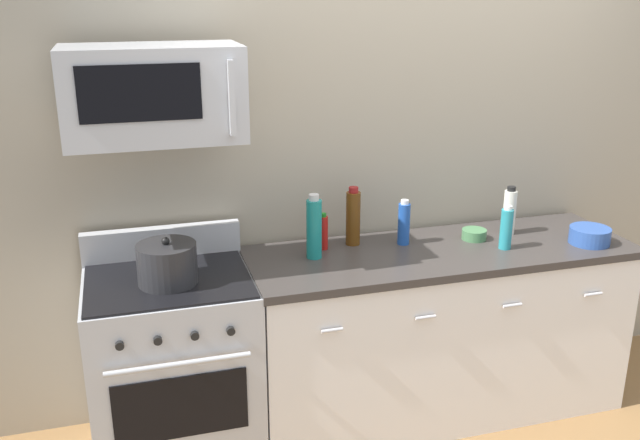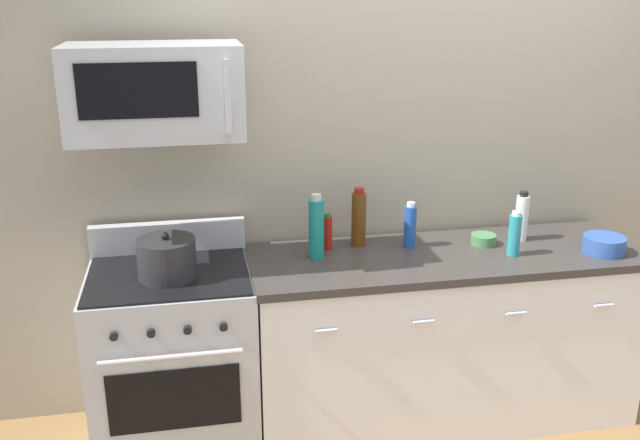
{
  "view_description": "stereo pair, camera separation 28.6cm",
  "coord_description": "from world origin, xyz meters",
  "px_view_note": "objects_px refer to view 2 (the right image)",
  "views": [
    {
      "loc": [
        -1.51,
        -2.99,
        2.19
      ],
      "look_at": [
        -0.66,
        -0.05,
        1.15
      ],
      "focal_mm": 39.19,
      "sensor_mm": 36.0,
      "label": 1
    },
    {
      "loc": [
        -1.24,
        -3.06,
        2.19
      ],
      "look_at": [
        -0.66,
        -0.05,
        1.15
      ],
      "focal_mm": 39.19,
      "sensor_mm": 36.0,
      "label": 2
    }
  ],
  "objects_px": {
    "bottle_sparkling_teal": "(316,228)",
    "bottle_wine_amber": "(359,218)",
    "bottle_vinegar_white": "(522,217)",
    "bowl_green_glaze": "(483,239)",
    "bottle_hot_sauce_red": "(328,232)",
    "bowl_blue_mixing": "(604,244)",
    "stockpot": "(167,258)",
    "bottle_dish_soap": "(514,234)",
    "microwave": "(155,91)",
    "range_oven": "(175,359)",
    "bottle_soda_blue": "(410,226)"
  },
  "relations": [
    {
      "from": "bowl_green_glaze",
      "to": "bottle_wine_amber",
      "type": "bearing_deg",
      "value": 170.19
    },
    {
      "from": "bowl_blue_mixing",
      "to": "bowl_green_glaze",
      "type": "bearing_deg",
      "value": 157.73
    },
    {
      "from": "bottle_hot_sauce_red",
      "to": "bowl_blue_mixing",
      "type": "distance_m",
      "value": 1.37
    },
    {
      "from": "bottle_sparkling_teal",
      "to": "bowl_blue_mixing",
      "type": "height_order",
      "value": "bottle_sparkling_teal"
    },
    {
      "from": "bottle_wine_amber",
      "to": "bowl_green_glaze",
      "type": "bearing_deg",
      "value": -9.81
    },
    {
      "from": "bottle_soda_blue",
      "to": "bottle_vinegar_white",
      "type": "xyz_separation_m",
      "value": [
        0.6,
        -0.01,
        0.01
      ]
    },
    {
      "from": "range_oven",
      "to": "bottle_wine_amber",
      "type": "xyz_separation_m",
      "value": [
        0.95,
        0.19,
        0.6
      ]
    },
    {
      "from": "microwave",
      "to": "bowl_green_glaze",
      "type": "relative_size",
      "value": 5.81
    },
    {
      "from": "bottle_wine_amber",
      "to": "bowl_green_glaze",
      "type": "distance_m",
      "value": 0.65
    },
    {
      "from": "bowl_blue_mixing",
      "to": "stockpot",
      "type": "xyz_separation_m",
      "value": [
        -2.12,
        0.09,
        0.05
      ]
    },
    {
      "from": "microwave",
      "to": "stockpot",
      "type": "xyz_separation_m",
      "value": [
        -0.0,
        -0.1,
        -0.74
      ]
    },
    {
      "from": "bottle_vinegar_white",
      "to": "microwave",
      "type": "bearing_deg",
      "value": -177.98
    },
    {
      "from": "bottle_hot_sauce_red",
      "to": "bottle_vinegar_white",
      "type": "bearing_deg",
      "value": -3.13
    },
    {
      "from": "bottle_soda_blue",
      "to": "bottle_hot_sauce_red",
      "type": "height_order",
      "value": "bottle_soda_blue"
    },
    {
      "from": "bottle_soda_blue",
      "to": "bowl_blue_mixing",
      "type": "distance_m",
      "value": 0.96
    },
    {
      "from": "bottle_sparkling_teal",
      "to": "bottle_dish_soap",
      "type": "xyz_separation_m",
      "value": [
        0.96,
        -0.15,
        -0.05
      ]
    },
    {
      "from": "bottle_soda_blue",
      "to": "stockpot",
      "type": "bearing_deg",
      "value": -171.87
    },
    {
      "from": "bottle_wine_amber",
      "to": "bottle_vinegar_white",
      "type": "relative_size",
      "value": 1.16
    },
    {
      "from": "range_oven",
      "to": "bottle_soda_blue",
      "type": "distance_m",
      "value": 1.33
    },
    {
      "from": "range_oven",
      "to": "bottle_vinegar_white",
      "type": "relative_size",
      "value": 4.1
    },
    {
      "from": "bottle_sparkling_teal",
      "to": "bottle_hot_sauce_red",
      "type": "bearing_deg",
      "value": 52.84
    },
    {
      "from": "bottle_dish_soap",
      "to": "stockpot",
      "type": "height_order",
      "value": "bottle_dish_soap"
    },
    {
      "from": "bowl_blue_mixing",
      "to": "bottle_sparkling_teal",
      "type": "bearing_deg",
      "value": 171.71
    },
    {
      "from": "bottle_soda_blue",
      "to": "bottle_vinegar_white",
      "type": "bearing_deg",
      "value": -0.94
    },
    {
      "from": "bottle_hot_sauce_red",
      "to": "stockpot",
      "type": "distance_m",
      "value": 0.82
    },
    {
      "from": "microwave",
      "to": "bottle_wine_amber",
      "type": "distance_m",
      "value": 1.18
    },
    {
      "from": "bottle_wine_amber",
      "to": "bottle_soda_blue",
      "type": "bearing_deg",
      "value": -15.61
    },
    {
      "from": "bottle_dish_soap",
      "to": "bowl_green_glaze",
      "type": "distance_m",
      "value": 0.2
    },
    {
      "from": "range_oven",
      "to": "bottle_sparkling_teal",
      "type": "relative_size",
      "value": 3.33
    },
    {
      "from": "bottle_soda_blue",
      "to": "bottle_wine_amber",
      "type": "xyz_separation_m",
      "value": [
        -0.25,
        0.07,
        0.03
      ]
    },
    {
      "from": "microwave",
      "to": "bowl_blue_mixing",
      "type": "height_order",
      "value": "microwave"
    },
    {
      "from": "bowl_green_glaze",
      "to": "bowl_blue_mixing",
      "type": "distance_m",
      "value": 0.58
    },
    {
      "from": "bowl_blue_mixing",
      "to": "range_oven",
      "type": "bearing_deg",
      "value": 176.16
    },
    {
      "from": "bottle_sparkling_teal",
      "to": "bottle_wine_amber",
      "type": "distance_m",
      "value": 0.27
    },
    {
      "from": "range_oven",
      "to": "bottle_sparkling_teal",
      "type": "height_order",
      "value": "bottle_sparkling_teal"
    },
    {
      "from": "range_oven",
      "to": "stockpot",
      "type": "distance_m",
      "value": 0.55
    },
    {
      "from": "range_oven",
      "to": "bottle_soda_blue",
      "type": "bearing_deg",
      "value": 5.63
    },
    {
      "from": "bottle_vinegar_white",
      "to": "bowl_green_glaze",
      "type": "relative_size",
      "value": 2.03
    },
    {
      "from": "microwave",
      "to": "bottle_wine_amber",
      "type": "xyz_separation_m",
      "value": [
        0.95,
        0.14,
        -0.69
      ]
    },
    {
      "from": "bottle_dish_soap",
      "to": "microwave",
      "type": "bearing_deg",
      "value": 175.48
    },
    {
      "from": "bottle_hot_sauce_red",
      "to": "bowl_green_glaze",
      "type": "relative_size",
      "value": 1.47
    },
    {
      "from": "range_oven",
      "to": "bottle_wine_amber",
      "type": "height_order",
      "value": "bottle_wine_amber"
    },
    {
      "from": "bottle_sparkling_teal",
      "to": "bottle_vinegar_white",
      "type": "height_order",
      "value": "bottle_sparkling_teal"
    },
    {
      "from": "bottle_vinegar_white",
      "to": "bottle_dish_soap",
      "type": "bearing_deg",
      "value": -124.19
    },
    {
      "from": "bowl_green_glaze",
      "to": "range_oven",
      "type": "bearing_deg",
      "value": -177.16
    },
    {
      "from": "bottle_hot_sauce_red",
      "to": "bottle_wine_amber",
      "type": "relative_size",
      "value": 0.62
    },
    {
      "from": "bottle_vinegar_white",
      "to": "bowl_blue_mixing",
      "type": "distance_m",
      "value": 0.42
    },
    {
      "from": "bowl_green_glaze",
      "to": "bowl_blue_mixing",
      "type": "height_order",
      "value": "bowl_blue_mixing"
    },
    {
      "from": "bottle_hot_sauce_red",
      "to": "range_oven",
      "type": "bearing_deg",
      "value": -168.21
    },
    {
      "from": "range_oven",
      "to": "microwave",
      "type": "height_order",
      "value": "microwave"
    }
  ]
}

